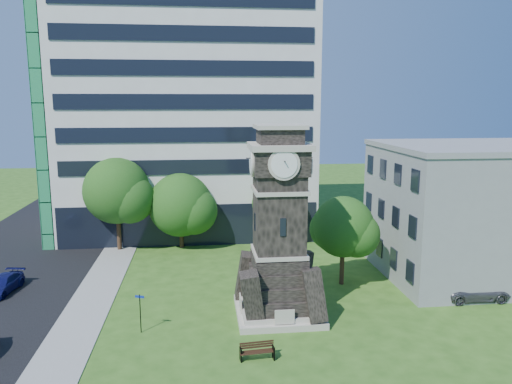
{
  "coord_description": "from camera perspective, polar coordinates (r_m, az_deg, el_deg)",
  "views": [
    {
      "loc": [
        -1.79,
        -28.1,
        13.55
      ],
      "look_at": [
        2.18,
        7.7,
        7.06
      ],
      "focal_mm": 35.0,
      "sensor_mm": 36.0,
      "label": 1
    }
  ],
  "objects": [
    {
      "name": "tree_nw",
      "position": [
        47.28,
        -15.51,
        -0.13
      ],
      "size": [
        6.67,
        6.06,
        8.62
      ],
      "rotation": [
        0.0,
        0.0,
        0.09
      ],
      "color": "#332114",
      "rests_on": "ground"
    },
    {
      "name": "car_street_north",
      "position": [
        40.92,
        -27.01,
        -9.38
      ],
      "size": [
        2.3,
        4.4,
        1.22
      ],
      "primitive_type": "imported",
      "rotation": [
        0.0,
        0.0,
        -0.15
      ],
      "color": "#131556",
      "rests_on": "ground"
    },
    {
      "name": "tree_ne",
      "position": [
        47.73,
        2.4,
        -1.22
      ],
      "size": [
        4.92,
        4.48,
        6.51
      ],
      "rotation": [
        0.0,
        0.0,
        0.14
      ],
      "color": "#332114",
      "rests_on": "ground"
    },
    {
      "name": "tree_nc",
      "position": [
        47.08,
        -8.51,
        -1.66
      ],
      "size": [
        6.54,
        5.94,
        7.09
      ],
      "rotation": [
        0.0,
        0.0,
        -0.36
      ],
      "color": "#332114",
      "rests_on": "ground"
    },
    {
      "name": "office_low",
      "position": [
        42.96,
        24.27,
        -1.9
      ],
      "size": [
        15.2,
        12.2,
        10.4
      ],
      "color": "gray",
      "rests_on": "ground"
    },
    {
      "name": "office_tall",
      "position": [
        53.96,
        -7.97,
        10.83
      ],
      "size": [
        26.2,
        15.11,
        28.6
      ],
      "color": "white",
      "rests_on": "ground"
    },
    {
      "name": "clock_tower",
      "position": [
        31.58,
        2.63,
        -4.98
      ],
      "size": [
        5.4,
        5.4,
        12.22
      ],
      "color": "#BDB7A5",
      "rests_on": "ground"
    },
    {
      "name": "car_east_lot",
      "position": [
        38.48,
        23.75,
        -10.27
      ],
      "size": [
        4.73,
        2.22,
        1.31
      ],
      "primitive_type": "imported",
      "rotation": [
        0.0,
        0.0,
        1.56
      ],
      "color": "#4F4E54",
      "rests_on": "ground"
    },
    {
      "name": "street_sign",
      "position": [
        31.09,
        -13.1,
        -12.87
      ],
      "size": [
        0.58,
        0.06,
        2.4
      ],
      "rotation": [
        0.0,
        0.0,
        -0.36
      ],
      "color": "black",
      "rests_on": "ground"
    },
    {
      "name": "park_bench",
      "position": [
        27.91,
        0.11,
        -17.65
      ],
      "size": [
        1.87,
        0.5,
        0.97
      ],
      "rotation": [
        0.0,
        0.0,
        0.1
      ],
      "color": "black",
      "rests_on": "ground"
    },
    {
      "name": "tree_east",
      "position": [
        37.68,
        10.02,
        -4.19
      ],
      "size": [
        5.01,
        4.55,
        6.74
      ],
      "rotation": [
        0.0,
        0.0,
        -0.43
      ],
      "color": "#332114",
      "rests_on": "ground"
    },
    {
      "name": "ground",
      "position": [
        31.25,
        -2.51,
        -15.5
      ],
      "size": [
        160.0,
        160.0,
        0.0
      ],
      "primitive_type": "plane",
      "color": "#2E5718",
      "rests_on": "ground"
    },
    {
      "name": "sidewalk",
      "position": [
        36.57,
        -18.43,
        -12.03
      ],
      "size": [
        3.0,
        70.0,
        0.06
      ],
      "primitive_type": "cube",
      "color": "gray",
      "rests_on": "ground"
    }
  ]
}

